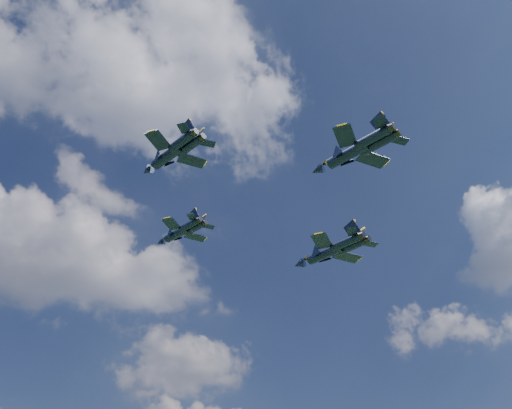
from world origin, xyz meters
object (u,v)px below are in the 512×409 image
object	(u,v)px
jet_left	(166,157)
jet_slot	(345,155)
jet_right	(323,254)
jet_lead	(176,234)

from	to	relation	value
jet_left	jet_slot	xyz separation A→B (m)	(27.95, -4.30, 3.15)
jet_left	jet_right	distance (m)	40.27
jet_lead	jet_slot	bearing A→B (deg)	-87.65
jet_right	jet_slot	world-z (taller)	jet_slot
jet_right	jet_slot	xyz separation A→B (m)	(-5.92, -26.07, 2.71)
jet_right	jet_lead	bearing A→B (deg)	137.36
jet_left	jet_right	bearing A→B (deg)	2.47
jet_right	jet_slot	bearing A→B (deg)	-134.66
jet_lead	jet_left	world-z (taller)	jet_lead
jet_slot	jet_left	bearing A→B (deg)	139.21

